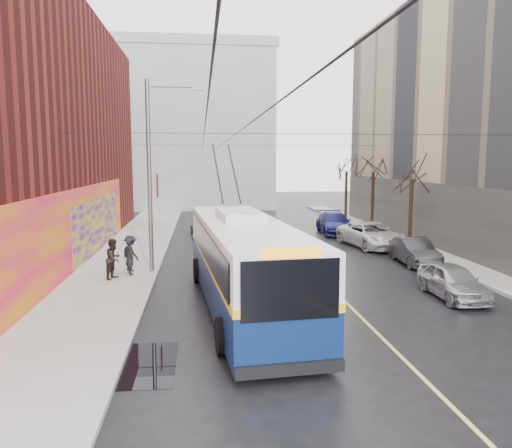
{
  "coord_description": "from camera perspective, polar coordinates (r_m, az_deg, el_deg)",
  "views": [
    {
      "loc": [
        -3.9,
        -13.58,
        5.39
      ],
      "look_at": [
        -1.45,
        8.91,
        2.47
      ],
      "focal_mm": 35.0,
      "sensor_mm": 36.0,
      "label": 1
    }
  ],
  "objects": [
    {
      "name": "sidewalk_right",
      "position": [
        29.13,
        20.22,
        -3.61
      ],
      "size": [
        2.0,
        60.0,
        0.15
      ],
      "primitive_type": "cube",
      "color": "gray",
      "rests_on": "ground"
    },
    {
      "name": "sidewalk_left",
      "position": [
        26.44,
        -15.06,
        -4.49
      ],
      "size": [
        4.0,
        60.0,
        0.15
      ],
      "primitive_type": "cube",
      "color": "gray",
      "rests_on": "ground"
    },
    {
      "name": "building_far",
      "position": [
        58.71,
        -8.42,
        10.82
      ],
      "size": [
        20.5,
        12.1,
        18.0
      ],
      "color": "gray",
      "rests_on": "ground"
    },
    {
      "name": "following_car",
      "position": [
        35.66,
        -5.78,
        -0.14
      ],
      "size": [
        2.51,
        4.68,
        1.51
      ],
      "primitive_type": "imported",
      "rotation": [
        0.0,
        0.0,
        0.17
      ],
      "color": "#A5A4A9",
      "rests_on": "ground"
    },
    {
      "name": "pedestrian_c",
      "position": [
        24.41,
        -14.15,
        -3.24
      ],
      "size": [
        1.2,
        1.23,
        1.69
      ],
      "primitive_type": "imported",
      "rotation": [
        0.0,
        0.0,
        2.3
      ],
      "color": "black",
      "rests_on": "sidewalk_left"
    },
    {
      "name": "tree_mid",
      "position": [
        38.79,
        13.29,
        6.96
      ],
      "size": [
        3.2,
        3.2,
        6.68
      ],
      "color": "black",
      "rests_on": "ground"
    },
    {
      "name": "pigeons_flying",
      "position": [
        23.78,
        -4.5,
        11.08
      ],
      "size": [
        2.23,
        3.66,
        2.14
      ],
      "color": "slate"
    },
    {
      "name": "parked_car_d",
      "position": [
        37.12,
        8.97,
        0.12
      ],
      "size": [
        2.49,
        5.42,
        1.54
      ],
      "primitive_type": "imported",
      "rotation": [
        0.0,
        0.0,
        -0.06
      ],
      "color": "navy",
      "rests_on": "ground"
    },
    {
      "name": "pedestrian_a",
      "position": [
        23.53,
        -14.18,
        -3.62
      ],
      "size": [
        0.58,
        0.72,
        1.7
      ],
      "primitive_type": "imported",
      "rotation": [
        0.0,
        0.0,
        1.89
      ],
      "color": "black",
      "rests_on": "sidewalk_left"
    },
    {
      "name": "trolleybus",
      "position": [
        18.12,
        -1.35,
        -4.36
      ],
      "size": [
        3.9,
        13.13,
        6.15
      ],
      "rotation": [
        0.0,
        0.0,
        0.09
      ],
      "color": "#091B44",
      "rests_on": "ground"
    },
    {
      "name": "parked_car_c",
      "position": [
        31.75,
        13.02,
        -1.21
      ],
      "size": [
        3.37,
        5.84,
        1.53
      ],
      "primitive_type": "imported",
      "rotation": [
        0.0,
        0.0,
        0.16
      ],
      "color": "silver",
      "rests_on": "ground"
    },
    {
      "name": "tree_near",
      "position": [
        32.27,
        17.44,
        6.29
      ],
      "size": [
        3.2,
        3.2,
        6.4
      ],
      "color": "black",
      "rests_on": "ground"
    },
    {
      "name": "parked_car_a",
      "position": [
        21.08,
        21.57,
        -6.1
      ],
      "size": [
        1.66,
        3.97,
        1.34
      ],
      "primitive_type": "imported",
      "rotation": [
        0.0,
        0.0,
        -0.02
      ],
      "color": "#A3A3A8",
      "rests_on": "ground"
    },
    {
      "name": "catenary_wires",
      "position": [
        28.39,
        -3.52,
        9.07
      ],
      "size": [
        18.0,
        60.0,
        0.22
      ],
      "color": "black"
    },
    {
      "name": "tree_far",
      "position": [
        45.45,
        10.33,
        6.93
      ],
      "size": [
        3.2,
        3.2,
        6.57
      ],
      "color": "black",
      "rests_on": "ground"
    },
    {
      "name": "puddle",
      "position": [
        14.08,
        -13.61,
        -15.34
      ],
      "size": [
        2.13,
        3.08,
        0.01
      ],
      "primitive_type": "cube",
      "color": "black",
      "rests_on": "ground"
    },
    {
      "name": "lane_line",
      "position": [
        28.61,
        4.77,
        -3.52
      ],
      "size": [
        0.12,
        50.0,
        0.01
      ],
      "primitive_type": "cube",
      "color": "#BFB74C",
      "rests_on": "ground"
    },
    {
      "name": "ground",
      "position": [
        15.12,
        9.42,
        -13.62
      ],
      "size": [
        140.0,
        140.0,
        0.0
      ],
      "primitive_type": "plane",
      "color": "black",
      "rests_on": "ground"
    },
    {
      "name": "pedestrian_b",
      "position": [
        22.94,
        -15.95,
        -3.84
      ],
      "size": [
        0.95,
        1.06,
        1.79
      ],
      "primitive_type": "imported",
      "rotation": [
        0.0,
        0.0,
        1.19
      ],
      "color": "black",
      "rests_on": "sidewalk_left"
    },
    {
      "name": "parked_car_b",
      "position": [
        27.05,
        17.67,
        -3.02
      ],
      "size": [
        1.62,
        4.19,
        1.36
      ],
      "primitive_type": "imported",
      "rotation": [
        0.0,
        0.0,
        -0.04
      ],
      "color": "#28282A",
      "rests_on": "ground"
    },
    {
      "name": "streetlight_pole",
      "position": [
        23.69,
        -11.71,
        5.9
      ],
      "size": [
        2.65,
        0.6,
        9.0
      ],
      "color": "slate",
      "rests_on": "ground"
    }
  ]
}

